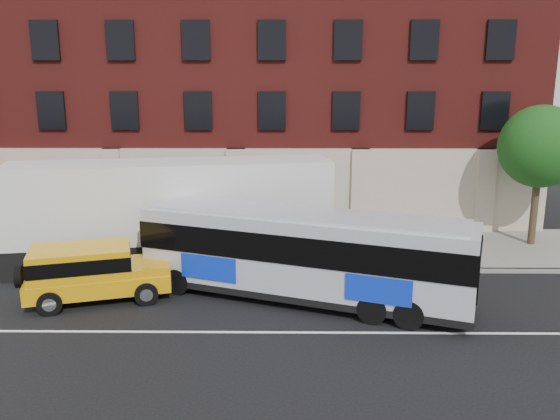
{
  "coord_description": "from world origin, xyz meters",
  "views": [
    {
      "loc": [
        2.4,
        -15.21,
        7.45
      ],
      "look_at": [
        2.19,
        5.5,
        2.61
      ],
      "focal_mm": 36.33,
      "sensor_mm": 36.0,
      "label": 1
    }
  ],
  "objects_px": {
    "sign_pole": "(9,234)",
    "street_tree": "(541,150)",
    "shipping_container": "(172,214)",
    "yellow_suv": "(91,270)",
    "city_bus": "(304,252)"
  },
  "relations": [
    {
      "from": "sign_pole",
      "to": "street_tree",
      "type": "height_order",
      "value": "street_tree"
    },
    {
      "from": "sign_pole",
      "to": "shipping_container",
      "type": "relative_size",
      "value": 0.19
    },
    {
      "from": "shipping_container",
      "to": "yellow_suv",
      "type": "bearing_deg",
      "value": -117.91
    },
    {
      "from": "yellow_suv",
      "to": "shipping_container",
      "type": "bearing_deg",
      "value": 62.09
    },
    {
      "from": "street_tree",
      "to": "city_bus",
      "type": "relative_size",
      "value": 0.54
    },
    {
      "from": "yellow_suv",
      "to": "shipping_container",
      "type": "relative_size",
      "value": 0.4
    },
    {
      "from": "street_tree",
      "to": "shipping_container",
      "type": "height_order",
      "value": "street_tree"
    },
    {
      "from": "sign_pole",
      "to": "street_tree",
      "type": "bearing_deg",
      "value": 8.61
    },
    {
      "from": "yellow_suv",
      "to": "shipping_container",
      "type": "distance_m",
      "value": 4.51
    },
    {
      "from": "sign_pole",
      "to": "city_bus",
      "type": "distance_m",
      "value": 11.91
    },
    {
      "from": "yellow_suv",
      "to": "city_bus",
      "type": "bearing_deg",
      "value": 0.64
    },
    {
      "from": "sign_pole",
      "to": "yellow_suv",
      "type": "xyz_separation_m",
      "value": [
        4.28,
        -3.14,
        -0.36
      ]
    },
    {
      "from": "sign_pole",
      "to": "street_tree",
      "type": "xyz_separation_m",
      "value": [
        22.04,
        3.34,
        2.96
      ]
    },
    {
      "from": "sign_pole",
      "to": "shipping_container",
      "type": "xyz_separation_m",
      "value": [
        6.34,
        0.74,
        0.64
      ]
    },
    {
      "from": "shipping_container",
      "to": "street_tree",
      "type": "bearing_deg",
      "value": 9.38
    }
  ]
}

